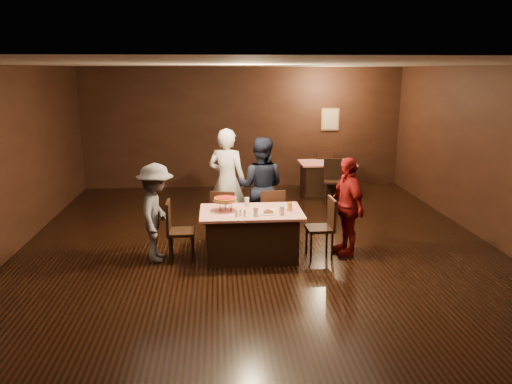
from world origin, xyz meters
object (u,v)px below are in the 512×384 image
(main_table, at_px, (251,234))
(pizza_stand, at_px, (225,199))
(glass_front_left, at_px, (256,212))
(glass_amber, at_px, (289,207))
(chair_far_left, at_px, (225,216))
(chair_back_near, at_px, (333,181))
(plate_empty, at_px, (285,207))
(chair_far_right, at_px, (271,215))
(back_table, at_px, (326,178))
(diner_navy_hoodie, at_px, (261,187))
(chair_back_far, at_px, (321,169))
(diner_grey_knit, at_px, (156,213))
(glass_front_right, at_px, (282,210))
(chair_end_left, at_px, (181,230))
(chair_end_right, at_px, (320,227))
(diner_white_jacket, at_px, (227,181))
(diner_red_shirt, at_px, (347,206))
(glass_back, at_px, (247,202))

(main_table, distance_m, pizza_stand, 0.70)
(glass_front_left, relative_size, glass_amber, 1.00)
(chair_far_left, relative_size, chair_back_near, 1.00)
(main_table, height_order, plate_empty, plate_empty)
(chair_far_left, relative_size, chair_far_right, 1.00)
(back_table, relative_size, diner_navy_hoodie, 0.73)
(chair_back_near, height_order, chair_back_far, same)
(chair_back_near, xyz_separation_m, chair_back_far, (0.00, 1.30, 0.00))
(main_table, bearing_deg, back_table, 62.71)
(diner_grey_knit, xyz_separation_m, glass_front_right, (1.93, -0.26, 0.07))
(glass_front_left, bearing_deg, glass_amber, 24.44)
(main_table, xyz_separation_m, diner_grey_knit, (-1.48, 0.01, 0.39))
(diner_navy_hoodie, distance_m, glass_front_left, 1.46)
(chair_far_left, height_order, chair_end_left, same)
(main_table, height_order, chair_far_right, chair_far_right)
(chair_far_left, height_order, diner_navy_hoodie, diner_navy_hoodie)
(glass_front_right, bearing_deg, chair_end_right, 21.04)
(main_table, relative_size, chair_back_near, 1.68)
(diner_white_jacket, relative_size, glass_front_right, 13.72)
(diner_white_jacket, height_order, glass_amber, diner_white_jacket)
(diner_red_shirt, xyz_separation_m, plate_empty, (-1.00, 0.08, -0.02))
(diner_white_jacket, relative_size, pizza_stand, 5.06)
(glass_amber, bearing_deg, chair_end_left, 178.32)
(diner_white_jacket, height_order, diner_navy_hoodie, diner_white_jacket)
(chair_back_near, height_order, diner_grey_knit, diner_grey_knit)
(glass_back, bearing_deg, diner_grey_knit, -168.45)
(chair_back_far, height_order, diner_white_jacket, diner_white_jacket)
(chair_end_left, bearing_deg, diner_red_shirt, -88.45)
(chair_far_right, height_order, diner_white_jacket, diner_white_jacket)
(chair_back_far, distance_m, plate_empty, 4.79)
(diner_red_shirt, bearing_deg, diner_grey_knit, -101.89)
(chair_far_right, bearing_deg, chair_far_left, -2.21)
(chair_end_right, height_order, pizza_stand, pizza_stand)
(chair_far_right, relative_size, diner_white_jacket, 0.49)
(chair_back_far, height_order, diner_navy_hoodie, diner_navy_hoodie)
(main_table, bearing_deg, chair_end_right, 0.00)
(chair_far_right, xyz_separation_m, chair_end_left, (-1.50, -0.75, 0.00))
(diner_red_shirt, xyz_separation_m, glass_front_left, (-1.50, -0.37, 0.04))
(glass_front_right, bearing_deg, glass_front_left, -172.87)
(back_table, height_order, glass_amber, glass_amber)
(chair_back_far, height_order, plate_empty, chair_back_far)
(diner_grey_knit, relative_size, glass_amber, 11.01)
(chair_end_right, relative_size, diner_red_shirt, 0.60)
(diner_grey_knit, bearing_deg, pizza_stand, -85.20)
(main_table, bearing_deg, chair_end_left, 180.00)
(diner_red_shirt, bearing_deg, chair_back_near, 157.48)
(diner_white_jacket, distance_m, diner_red_shirt, 2.28)
(back_table, relative_size, diner_grey_knit, 0.84)
(back_table, height_order, glass_front_left, glass_front_left)
(diner_navy_hoodie, bearing_deg, plate_empty, 122.30)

